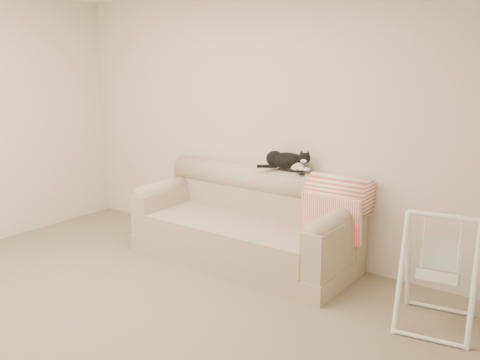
# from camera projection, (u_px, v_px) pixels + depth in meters

# --- Properties ---
(ground_plane) EXTENTS (5.00, 5.00, 0.00)m
(ground_plane) POSITION_uv_depth(u_px,v_px,m) (121.00, 321.00, 4.10)
(ground_plane) COLOR #776955
(ground_plane) RESTS_ON ground
(room_shell) EXTENTS (5.04, 4.04, 2.60)m
(room_shell) POSITION_uv_depth(u_px,v_px,m) (110.00, 122.00, 3.75)
(room_shell) COLOR beige
(room_shell) RESTS_ON ground
(sofa) EXTENTS (2.20, 0.93, 0.90)m
(sofa) POSITION_uv_depth(u_px,v_px,m) (247.00, 225.00, 5.26)
(sofa) COLOR tan
(sofa) RESTS_ON ground
(remote_a) EXTENTS (0.18, 0.06, 0.03)m
(remote_a) POSITION_uv_depth(u_px,v_px,m) (287.00, 169.00, 5.15)
(remote_a) COLOR black
(remote_a) RESTS_ON sofa
(remote_b) EXTENTS (0.16, 0.14, 0.02)m
(remote_b) POSITION_uv_depth(u_px,v_px,m) (299.00, 172.00, 5.05)
(remote_b) COLOR black
(remote_b) RESTS_ON sofa
(tuxedo_cat) EXTENTS (0.52, 0.31, 0.21)m
(tuxedo_cat) POSITION_uv_depth(u_px,v_px,m) (287.00, 160.00, 5.13)
(tuxedo_cat) COLOR black
(tuxedo_cat) RESTS_ON sofa
(throw_blanket) EXTENTS (0.57, 0.38, 0.58)m
(throw_blanket) POSITION_uv_depth(u_px,v_px,m) (339.00, 197.00, 4.86)
(throw_blanket) COLOR #D95246
(throw_blanket) RESTS_ON sofa
(baby_swing) EXTENTS (0.62, 0.65, 0.88)m
(baby_swing) POSITION_uv_depth(u_px,v_px,m) (439.00, 270.00, 3.94)
(baby_swing) COLOR white
(baby_swing) RESTS_ON ground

